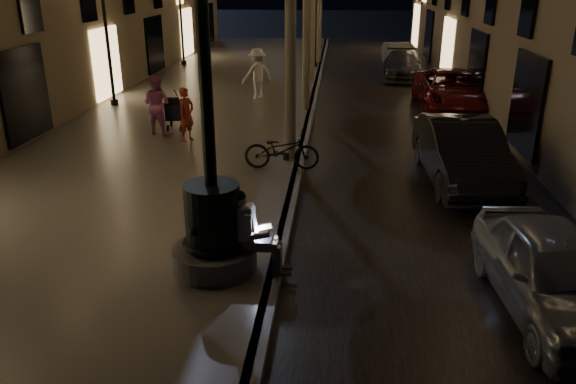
# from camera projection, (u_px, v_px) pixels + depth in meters

# --- Properties ---
(ground) EXTENTS (120.00, 120.00, 0.00)m
(ground) POSITION_uv_depth(u_px,v_px,m) (312.00, 108.00, 21.47)
(ground) COLOR black
(ground) RESTS_ON ground
(cobble_lane) EXTENTS (6.00, 45.00, 0.02)m
(cobble_lane) POSITION_uv_depth(u_px,v_px,m) (392.00, 109.00, 21.22)
(cobble_lane) COLOR black
(cobble_lane) RESTS_ON ground
(promenade) EXTENTS (8.00, 45.00, 0.20)m
(promenade) POSITION_uv_depth(u_px,v_px,m) (210.00, 103.00, 21.77)
(promenade) COLOR slate
(promenade) RESTS_ON ground
(curb_strip) EXTENTS (0.25, 45.00, 0.20)m
(curb_strip) POSITION_uv_depth(u_px,v_px,m) (312.00, 105.00, 21.44)
(curb_strip) COLOR #59595B
(curb_strip) RESTS_ON ground
(fountain_lamppost) EXTENTS (1.40, 1.40, 5.21)m
(fountain_lamppost) POSITION_uv_depth(u_px,v_px,m) (213.00, 213.00, 9.06)
(fountain_lamppost) COLOR #59595B
(fountain_lamppost) RESTS_ON promenade
(seated_man_laptop) EXTENTS (1.05, 0.35, 1.41)m
(seated_man_laptop) POSITION_uv_depth(u_px,v_px,m) (251.00, 230.00, 9.11)
(seated_man_laptop) COLOR gray
(seated_man_laptop) RESTS_ON promenade
(lamp_curb_a) EXTENTS (0.36, 0.36, 4.81)m
(lamp_curb_a) POSITION_uv_depth(u_px,v_px,m) (289.00, 42.00, 13.83)
(lamp_curb_a) COLOR black
(lamp_curb_a) RESTS_ON promenade
(lamp_curb_b) EXTENTS (0.36, 0.36, 4.81)m
(lamp_curb_b) POSITION_uv_depth(u_px,v_px,m) (307.00, 18.00, 21.24)
(lamp_curb_b) COLOR black
(lamp_curb_b) RESTS_ON promenade
(lamp_curb_c) EXTENTS (0.36, 0.36, 4.81)m
(lamp_curb_c) POSITION_uv_depth(u_px,v_px,m) (316.00, 6.00, 28.66)
(lamp_curb_c) COLOR black
(lamp_curb_c) RESTS_ON promenade
(lamp_left_b) EXTENTS (0.36, 0.36, 4.81)m
(lamp_left_b) POSITION_uv_depth(u_px,v_px,m) (105.00, 21.00, 19.98)
(lamp_left_b) COLOR black
(lamp_left_b) RESTS_ON promenade
(lamp_left_c) EXTENTS (0.36, 0.36, 4.81)m
(lamp_left_c) POSITION_uv_depth(u_px,v_px,m) (180.00, 5.00, 29.25)
(lamp_left_c) COLOR black
(lamp_left_c) RESTS_ON promenade
(stroller) EXTENTS (0.60, 1.20, 1.21)m
(stroller) POSITION_uv_depth(u_px,v_px,m) (175.00, 110.00, 17.57)
(stroller) COLOR black
(stroller) RESTS_ON promenade
(car_front) EXTENTS (1.83, 4.00, 1.33)m
(car_front) POSITION_uv_depth(u_px,v_px,m) (554.00, 272.00, 8.36)
(car_front) COLOR #969A9D
(car_front) RESTS_ON ground
(car_second) EXTENTS (1.85, 4.73, 1.53)m
(car_second) POSITION_uv_depth(u_px,v_px,m) (462.00, 153.00, 13.58)
(car_second) COLOR black
(car_second) RESTS_ON ground
(car_third) EXTENTS (2.41, 5.22, 1.45)m
(car_third) POSITION_uv_depth(u_px,v_px,m) (452.00, 90.00, 20.98)
(car_third) COLOR maroon
(car_third) RESTS_ON ground
(car_rear) EXTENTS (2.10, 4.48, 1.26)m
(car_rear) POSITION_uv_depth(u_px,v_px,m) (402.00, 66.00, 27.14)
(car_rear) COLOR #303035
(car_rear) RESTS_ON ground
(car_fifth) EXTENTS (1.45, 3.85, 1.25)m
(car_fifth) POSITION_uv_depth(u_px,v_px,m) (397.00, 55.00, 30.71)
(car_fifth) COLOR #979793
(car_fifth) RESTS_ON ground
(pedestrian_red) EXTENTS (0.61, 0.69, 1.58)m
(pedestrian_red) POSITION_uv_depth(u_px,v_px,m) (186.00, 114.00, 16.29)
(pedestrian_red) COLOR #AF3423
(pedestrian_red) RESTS_ON promenade
(pedestrian_pink) EXTENTS (1.03, 0.90, 1.81)m
(pedestrian_pink) POSITION_uv_depth(u_px,v_px,m) (157.00, 104.00, 16.99)
(pedestrian_pink) COLOR #D26FAB
(pedestrian_pink) RESTS_ON promenade
(pedestrian_white) EXTENTS (1.44, 1.24, 1.93)m
(pedestrian_white) POSITION_uv_depth(u_px,v_px,m) (257.00, 74.00, 21.82)
(pedestrian_white) COLOR white
(pedestrian_white) RESTS_ON promenade
(bicycle) EXTENTS (1.88, 0.67, 0.99)m
(bicycle) POSITION_uv_depth(u_px,v_px,m) (282.00, 150.00, 14.03)
(bicycle) COLOR black
(bicycle) RESTS_ON promenade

